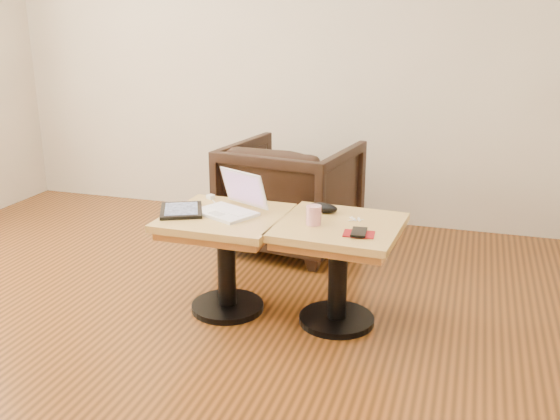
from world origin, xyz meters
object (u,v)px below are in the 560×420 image
(side_table_right, at_px, (339,249))
(striped_cup, at_px, (314,215))
(laptop, at_px, (232,204))
(armchair, at_px, (291,195))
(side_table_left, at_px, (226,239))

(side_table_right, height_order, striped_cup, striped_cup)
(laptop, relative_size, armchair, 0.49)
(armchair, bearing_deg, laptop, 96.69)
(side_table_right, height_order, laptop, laptop)
(side_table_right, height_order, armchair, armchair)
(laptop, bearing_deg, side_table_left, -92.02)
(side_table_left, xyz_separation_m, armchair, (0.05, 1.00, -0.04))
(striped_cup, bearing_deg, side_table_right, 23.95)
(side_table_right, bearing_deg, laptop, -177.41)
(striped_cup, relative_size, armchair, 0.12)
(side_table_left, height_order, side_table_right, same)
(side_table_right, xyz_separation_m, armchair, (-0.53, 0.97, -0.04))
(laptop, bearing_deg, side_table_right, 24.90)
(side_table_right, relative_size, armchair, 0.78)
(side_table_right, xyz_separation_m, striped_cup, (-0.12, -0.05, 0.18))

